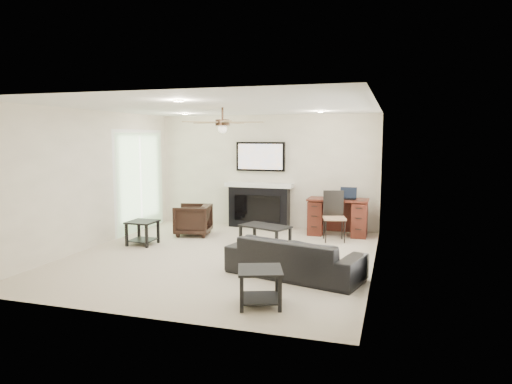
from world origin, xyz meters
TOP-DOWN VIEW (x-y plane):
  - room_shell at (0.19, 0.08)m, footprint 5.50×5.54m
  - sofa at (1.43, -0.75)m, footprint 2.09×1.23m
  - armchair at (-1.17, 1.40)m, footprint 0.82×0.81m
  - coffee_table at (0.53, 0.85)m, footprint 1.02×0.79m
  - end_table_near at (1.28, -2.00)m, footprint 0.66×0.66m
  - end_table_left at (-1.72, 0.35)m, footprint 0.50×0.50m
  - fireplace_unit at (-0.11, 2.58)m, footprint 1.52×0.34m
  - desk at (1.68, 2.25)m, footprint 1.22×0.56m
  - desk_chair at (1.68, 1.70)m, footprint 0.52×0.53m
  - laptop at (1.88, 2.23)m, footprint 0.33×0.24m

SIDE VIEW (x-z plane):
  - coffee_table at x=0.53m, z-range 0.00..0.40m
  - end_table_near at x=1.28m, z-range 0.00..0.45m
  - end_table_left at x=-1.72m, z-range 0.00..0.45m
  - sofa at x=1.43m, z-range 0.00..0.57m
  - armchair at x=-1.17m, z-range 0.00..0.64m
  - desk at x=1.68m, z-range 0.00..0.76m
  - desk_chair at x=1.68m, z-range 0.00..0.97m
  - laptop at x=1.88m, z-range 0.76..0.99m
  - fireplace_unit at x=-0.11m, z-range 0.00..1.91m
  - room_shell at x=0.19m, z-range 0.42..2.94m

